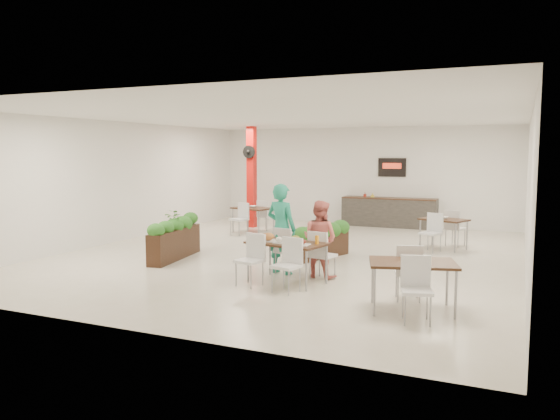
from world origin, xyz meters
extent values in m
plane|color=beige|center=(0.00, 0.00, 0.00)|extent=(12.00, 12.00, 0.00)
cube|color=white|center=(0.00, 6.00, 1.60)|extent=(10.00, 0.10, 3.20)
cube|color=white|center=(0.00, -6.00, 1.60)|extent=(10.00, 0.10, 3.20)
cube|color=white|center=(-5.00, 0.00, 1.60)|extent=(0.10, 12.00, 3.20)
cube|color=white|center=(5.00, 0.00, 1.60)|extent=(0.10, 12.00, 3.20)
cube|color=white|center=(0.00, 0.00, 3.20)|extent=(10.00, 12.00, 0.04)
cube|color=#BB120C|center=(-3.00, 3.80, 1.60)|extent=(0.25, 0.25, 3.20)
cylinder|color=black|center=(-3.00, 3.62, 2.40)|extent=(0.40, 0.06, 0.40)
sphere|color=black|center=(-3.00, 3.58, 2.40)|extent=(0.12, 0.12, 0.12)
cube|color=#282623|center=(1.00, 5.65, 0.45)|extent=(3.00, 0.60, 0.90)
cube|color=black|center=(1.00, 5.65, 0.92)|extent=(3.00, 0.62, 0.04)
cube|color=black|center=(1.00, 5.96, 1.90)|extent=(0.90, 0.04, 0.60)
cube|color=red|center=(1.00, 5.93, 1.95)|extent=(0.60, 0.02, 0.18)
imported|color=maroon|center=(0.20, 5.65, 1.04)|extent=(0.09, 0.09, 0.19)
imported|color=yellow|center=(0.45, 5.65, 1.02)|extent=(0.13, 0.13, 0.17)
cube|color=black|center=(0.99, -2.65, 0.73)|extent=(1.53, 1.06, 0.04)
cylinder|color=gray|center=(0.30, -2.85, 0.35)|extent=(0.04, 0.04, 0.71)
cylinder|color=gray|center=(1.55, -3.11, 0.35)|extent=(0.04, 0.04, 0.71)
cylinder|color=gray|center=(0.43, -2.19, 0.35)|extent=(0.04, 0.04, 0.71)
cylinder|color=gray|center=(1.69, -2.44, 0.35)|extent=(0.04, 0.04, 0.71)
cube|color=white|center=(0.72, -1.98, 0.45)|extent=(0.50, 0.50, 0.05)
cube|color=white|center=(0.68, -2.17, 0.70)|extent=(0.42, 0.12, 0.45)
cylinder|color=gray|center=(0.92, -1.85, 0.21)|extent=(0.02, 0.02, 0.43)
cylinder|color=gray|center=(0.59, -1.78, 0.21)|extent=(0.02, 0.02, 0.43)
cylinder|color=gray|center=(0.85, -2.18, 0.21)|extent=(0.02, 0.02, 0.43)
cylinder|color=gray|center=(0.52, -2.11, 0.21)|extent=(0.02, 0.02, 0.43)
cube|color=white|center=(1.50, -2.14, 0.45)|extent=(0.50, 0.50, 0.05)
cube|color=white|center=(1.47, -2.32, 0.70)|extent=(0.42, 0.12, 0.45)
cylinder|color=gray|center=(1.71, -2.01, 0.21)|extent=(0.02, 0.02, 0.43)
cylinder|color=gray|center=(1.37, -1.94, 0.21)|extent=(0.02, 0.02, 0.43)
cylinder|color=gray|center=(1.64, -2.34, 0.21)|extent=(0.02, 0.02, 0.43)
cylinder|color=gray|center=(1.30, -2.27, 0.21)|extent=(0.02, 0.02, 0.43)
cube|color=white|center=(0.48, -3.15, 0.45)|extent=(0.50, 0.50, 0.05)
cube|color=white|center=(0.52, -2.97, 0.70)|extent=(0.42, 0.12, 0.45)
cylinder|color=gray|center=(0.28, -3.29, 0.21)|extent=(0.02, 0.02, 0.43)
cylinder|color=gray|center=(0.61, -3.36, 0.21)|extent=(0.02, 0.02, 0.43)
cylinder|color=gray|center=(0.35, -2.95, 0.21)|extent=(0.02, 0.02, 0.43)
cylinder|color=gray|center=(0.68, -3.02, 0.21)|extent=(0.02, 0.02, 0.43)
cube|color=white|center=(1.27, -3.31, 0.45)|extent=(0.50, 0.50, 0.05)
cube|color=white|center=(1.30, -3.13, 0.70)|extent=(0.42, 0.12, 0.45)
cylinder|color=gray|center=(1.06, -3.45, 0.21)|extent=(0.02, 0.02, 0.43)
cylinder|color=gray|center=(1.40, -3.52, 0.21)|extent=(0.02, 0.02, 0.43)
cylinder|color=gray|center=(1.13, -3.11, 0.21)|extent=(0.02, 0.02, 0.43)
cylinder|color=gray|center=(1.47, -3.18, 0.21)|extent=(0.02, 0.02, 0.43)
cube|color=white|center=(0.63, -2.67, 0.76)|extent=(0.35, 0.35, 0.01)
ellipsoid|color=#AB5F2A|center=(0.63, -2.67, 0.83)|extent=(0.22, 0.22, 0.13)
cube|color=white|center=(1.12, -2.55, 0.76)|extent=(0.31, 0.31, 0.01)
ellipsoid|color=orange|center=(1.12, -2.55, 0.82)|extent=(0.18, 0.18, 0.11)
cube|color=white|center=(1.36, -2.84, 0.76)|extent=(0.31, 0.31, 0.01)
ellipsoid|color=#541610|center=(1.36, -2.84, 0.81)|extent=(0.16, 0.16, 0.10)
cube|color=white|center=(0.91, -2.81, 0.76)|extent=(0.21, 0.21, 0.01)
ellipsoid|color=white|center=(0.91, -2.81, 0.80)|extent=(0.12, 0.12, 0.07)
cylinder|color=orange|center=(1.56, -2.61, 0.82)|extent=(0.07, 0.07, 0.15)
imported|color=brown|center=(0.47, -2.44, 0.80)|extent=(0.12, 0.12, 0.10)
imported|color=#239A7B|center=(0.59, -2.00, 0.89)|extent=(0.72, 0.55, 1.78)
imported|color=#D1655D|center=(1.39, -2.00, 0.74)|extent=(0.81, 0.69, 1.48)
cube|color=black|center=(-2.19, -1.61, 0.34)|extent=(0.65, 2.05, 0.68)
ellipsoid|color=#1F5718|center=(-2.06, -2.46, 0.80)|extent=(0.40, 0.40, 0.32)
ellipsoid|color=#1F5718|center=(-2.12, -2.03, 0.80)|extent=(0.40, 0.40, 0.32)
ellipsoid|color=#1F5718|center=(-2.19, -1.61, 0.80)|extent=(0.40, 0.40, 0.32)
ellipsoid|color=#1F5718|center=(-2.26, -1.18, 0.80)|extent=(0.40, 0.40, 0.32)
ellipsoid|color=#1F5718|center=(-2.33, -0.76, 0.80)|extent=(0.40, 0.40, 0.32)
imported|color=#1F5718|center=(-2.19, -1.61, 0.90)|extent=(0.40, 0.34, 0.44)
cube|color=black|center=(0.80, -0.17, 0.27)|extent=(0.81, 1.62, 0.54)
ellipsoid|color=#1F5718|center=(0.57, -0.79, 0.66)|extent=(0.40, 0.40, 0.32)
ellipsoid|color=#1F5718|center=(0.68, -0.48, 0.66)|extent=(0.40, 0.40, 0.32)
ellipsoid|color=#1F5718|center=(0.80, -0.17, 0.66)|extent=(0.40, 0.40, 0.32)
ellipsoid|color=#1F5718|center=(0.91, 0.14, 0.66)|extent=(0.40, 0.40, 0.32)
ellipsoid|color=#1F5718|center=(1.02, 0.46, 0.66)|extent=(0.40, 0.40, 0.32)
imported|color=#1F5718|center=(0.80, -0.17, 0.72)|extent=(0.20, 0.20, 0.35)
cube|color=black|center=(-2.42, 2.73, 0.73)|extent=(1.33, 1.06, 0.04)
cylinder|color=gray|center=(-3.01, 2.56, 0.35)|extent=(0.04, 0.04, 0.71)
cylinder|color=gray|center=(-2.01, 2.28, 0.35)|extent=(0.04, 0.04, 0.71)
cylinder|color=gray|center=(-2.83, 3.19, 0.35)|extent=(0.04, 0.04, 0.71)
cylinder|color=gray|center=(-1.83, 2.91, 0.35)|extent=(0.04, 0.04, 0.71)
cube|color=white|center=(-2.26, 3.31, 0.45)|extent=(0.52, 0.52, 0.05)
cube|color=white|center=(-2.31, 3.13, 0.70)|extent=(0.41, 0.15, 0.45)
cylinder|color=gray|center=(-2.05, 3.43, 0.21)|extent=(0.02, 0.02, 0.43)
cylinder|color=gray|center=(-2.37, 3.52, 0.21)|extent=(0.02, 0.02, 0.43)
cylinder|color=gray|center=(-2.14, 3.10, 0.21)|extent=(0.02, 0.02, 0.43)
cylinder|color=gray|center=(-2.47, 3.19, 0.21)|extent=(0.02, 0.02, 0.43)
cube|color=white|center=(-2.58, 2.16, 0.45)|extent=(0.52, 0.52, 0.05)
cube|color=white|center=(-2.53, 2.34, 0.70)|extent=(0.41, 0.15, 0.45)
cylinder|color=gray|center=(-2.79, 2.04, 0.21)|extent=(0.02, 0.02, 0.43)
cylinder|color=gray|center=(-2.47, 1.95, 0.21)|extent=(0.02, 0.02, 0.43)
cylinder|color=gray|center=(-2.70, 2.37, 0.21)|extent=(0.02, 0.02, 0.43)
cylinder|color=gray|center=(-2.37, 2.27, 0.21)|extent=(0.02, 0.02, 0.43)
imported|color=white|center=(-2.42, 2.73, 0.78)|extent=(0.22, 0.22, 0.05)
cube|color=black|center=(3.14, 2.17, 0.73)|extent=(1.25, 1.06, 0.04)
cylinder|color=gray|center=(2.59, 2.07, 0.35)|extent=(0.04, 0.04, 0.71)
cylinder|color=gray|center=(3.47, 1.72, 0.35)|extent=(0.04, 0.04, 0.71)
cylinder|color=gray|center=(2.81, 2.62, 0.35)|extent=(0.04, 0.04, 0.71)
cylinder|color=gray|center=(3.69, 2.26, 0.35)|extent=(0.04, 0.04, 0.71)
cube|color=white|center=(3.37, 2.72, 0.45)|extent=(0.55, 0.55, 0.05)
cube|color=white|center=(3.30, 2.55, 0.70)|extent=(0.40, 0.19, 0.45)
cylinder|color=gray|center=(3.59, 2.82, 0.21)|extent=(0.02, 0.02, 0.43)
cylinder|color=gray|center=(3.27, 2.95, 0.21)|extent=(0.02, 0.02, 0.43)
cylinder|color=gray|center=(3.46, 2.50, 0.21)|extent=(0.02, 0.02, 0.43)
cylinder|color=gray|center=(3.14, 2.63, 0.21)|extent=(0.02, 0.02, 0.43)
cube|color=white|center=(2.92, 1.61, 0.45)|extent=(0.55, 0.55, 0.05)
cube|color=white|center=(2.99, 1.79, 0.70)|extent=(0.40, 0.19, 0.45)
cylinder|color=gray|center=(2.70, 1.52, 0.21)|extent=(0.02, 0.02, 0.43)
cylinder|color=gray|center=(3.01, 1.39, 0.21)|extent=(0.02, 0.02, 0.43)
cylinder|color=gray|center=(2.82, 1.83, 0.21)|extent=(0.02, 0.02, 0.43)
cylinder|color=gray|center=(3.14, 1.70, 0.21)|extent=(0.02, 0.02, 0.43)
imported|color=white|center=(3.14, 2.17, 0.78)|extent=(0.22, 0.22, 0.05)
cube|color=black|center=(3.42, -3.53, 0.73)|extent=(1.45, 1.17, 0.04)
cylinder|color=gray|center=(2.97, -4.04, 0.35)|extent=(0.04, 0.04, 0.71)
cylinder|color=gray|center=(4.07, -3.72, 0.35)|extent=(0.04, 0.04, 0.71)
cylinder|color=gray|center=(2.77, -3.35, 0.35)|extent=(0.04, 0.04, 0.71)
cylinder|color=gray|center=(3.87, -3.02, 0.35)|extent=(0.04, 0.04, 0.71)
cube|color=white|center=(3.25, -2.96, 0.45)|extent=(0.52, 0.52, 0.05)
cube|color=white|center=(3.31, -3.14, 0.70)|extent=(0.41, 0.16, 0.45)
cylinder|color=gray|center=(3.37, -2.75, 0.21)|extent=(0.02, 0.02, 0.43)
cylinder|color=gray|center=(3.04, -2.84, 0.21)|extent=(0.02, 0.02, 0.43)
cylinder|color=gray|center=(3.46, -3.07, 0.21)|extent=(0.02, 0.02, 0.43)
cylinder|color=gray|center=(3.14, -3.17, 0.21)|extent=(0.02, 0.02, 0.43)
cube|color=white|center=(3.59, -4.11, 0.45)|extent=(0.52, 0.52, 0.05)
cube|color=white|center=(3.54, -3.93, 0.70)|extent=(0.41, 0.16, 0.45)
cylinder|color=gray|center=(3.48, -4.32, 0.21)|extent=(0.02, 0.02, 0.43)
cylinder|color=gray|center=(3.80, -4.22, 0.21)|extent=(0.02, 0.02, 0.43)
cylinder|color=gray|center=(3.38, -3.99, 0.21)|extent=(0.02, 0.02, 0.43)
cylinder|color=gray|center=(3.71, -3.90, 0.21)|extent=(0.02, 0.02, 0.43)
camera|label=1|loc=(4.87, -11.68, 2.37)|focal=35.00mm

